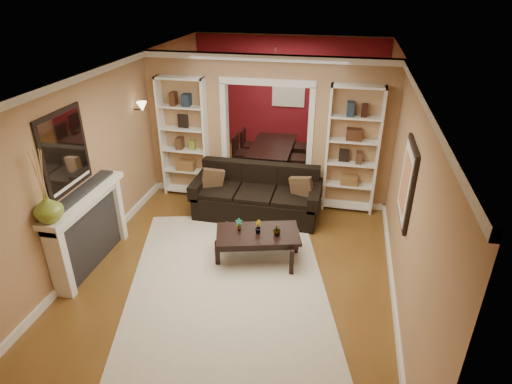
% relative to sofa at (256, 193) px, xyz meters
% --- Properties ---
extents(floor, '(8.00, 8.00, 0.00)m').
position_rel_sofa_xyz_m(floor, '(0.04, -0.45, -0.44)').
color(floor, brown).
rests_on(floor, ground).
extents(ceiling, '(8.00, 8.00, 0.00)m').
position_rel_sofa_xyz_m(ceiling, '(0.04, -0.45, 2.26)').
color(ceiling, white).
rests_on(ceiling, ground).
extents(wall_back, '(8.00, 0.00, 8.00)m').
position_rel_sofa_xyz_m(wall_back, '(0.04, 3.55, 0.91)').
color(wall_back, tan).
rests_on(wall_back, ground).
extents(wall_front, '(8.00, 0.00, 8.00)m').
position_rel_sofa_xyz_m(wall_front, '(0.04, -4.45, 0.91)').
color(wall_front, tan).
rests_on(wall_front, ground).
extents(wall_left, '(0.00, 8.00, 8.00)m').
position_rel_sofa_xyz_m(wall_left, '(-2.21, -0.45, 0.91)').
color(wall_left, tan).
rests_on(wall_left, ground).
extents(wall_right, '(0.00, 8.00, 8.00)m').
position_rel_sofa_xyz_m(wall_right, '(2.29, -0.45, 0.91)').
color(wall_right, tan).
rests_on(wall_right, ground).
extents(partition_wall, '(4.50, 0.15, 2.70)m').
position_rel_sofa_xyz_m(partition_wall, '(0.04, 0.75, 0.91)').
color(partition_wall, tan).
rests_on(partition_wall, floor).
extents(red_back_panel, '(4.44, 0.04, 2.64)m').
position_rel_sofa_xyz_m(red_back_panel, '(0.04, 3.52, 0.88)').
color(red_back_panel, maroon).
rests_on(red_back_panel, floor).
extents(dining_window, '(0.78, 0.03, 0.98)m').
position_rel_sofa_xyz_m(dining_window, '(0.04, 3.48, 1.11)').
color(dining_window, '#8CA5CC').
rests_on(dining_window, wall_back).
extents(area_rug, '(3.58, 4.35, 0.01)m').
position_rel_sofa_xyz_m(area_rug, '(0.00, -1.97, -0.43)').
color(area_rug, beige).
rests_on(area_rug, floor).
extents(sofa, '(2.25, 0.97, 0.88)m').
position_rel_sofa_xyz_m(sofa, '(0.00, 0.00, 0.00)').
color(sofa, black).
rests_on(sofa, floor).
extents(pillow_left, '(0.40, 0.27, 0.39)m').
position_rel_sofa_xyz_m(pillow_left, '(-0.80, -0.02, 0.18)').
color(pillow_left, brown).
rests_on(pillow_left, sofa).
extents(pillow_right, '(0.41, 0.22, 0.39)m').
position_rel_sofa_xyz_m(pillow_right, '(0.80, -0.02, 0.19)').
color(pillow_right, brown).
rests_on(pillow_right, sofa).
extents(coffee_table, '(1.36, 0.97, 0.47)m').
position_rel_sofa_xyz_m(coffee_table, '(0.30, -1.32, -0.21)').
color(coffee_table, black).
rests_on(coffee_table, floor).
extents(plant_left, '(0.12, 0.10, 0.20)m').
position_rel_sofa_xyz_m(plant_left, '(0.02, -1.32, 0.13)').
color(plant_left, '#336626').
rests_on(plant_left, coffee_table).
extents(plant_center, '(0.12, 0.14, 0.20)m').
position_rel_sofa_xyz_m(plant_center, '(0.30, -1.32, 0.13)').
color(plant_center, '#336626').
rests_on(plant_center, coffee_table).
extents(plant_right, '(0.15, 0.15, 0.20)m').
position_rel_sofa_xyz_m(plant_right, '(0.59, -1.32, 0.13)').
color(plant_right, '#336626').
rests_on(plant_right, coffee_table).
extents(bookshelf_left, '(0.90, 0.30, 2.30)m').
position_rel_sofa_xyz_m(bookshelf_left, '(-1.51, 0.58, 0.71)').
color(bookshelf_left, white).
rests_on(bookshelf_left, floor).
extents(bookshelf_right, '(0.90, 0.30, 2.30)m').
position_rel_sofa_xyz_m(bookshelf_right, '(1.59, 0.58, 0.71)').
color(bookshelf_right, white).
rests_on(bookshelf_right, floor).
extents(fireplace, '(0.32, 1.70, 1.16)m').
position_rel_sofa_xyz_m(fireplace, '(-2.05, -1.95, 0.14)').
color(fireplace, white).
rests_on(fireplace, floor).
extents(vase, '(0.46, 0.46, 0.36)m').
position_rel_sofa_xyz_m(vase, '(-2.05, -2.65, 0.90)').
color(vase, olive).
rests_on(vase, fireplace).
extents(mirror, '(0.03, 0.95, 1.10)m').
position_rel_sofa_xyz_m(mirror, '(-2.19, -1.95, 1.36)').
color(mirror, silver).
rests_on(mirror, wall_left).
extents(wall_sconce, '(0.18, 0.18, 0.22)m').
position_rel_sofa_xyz_m(wall_sconce, '(-2.11, 0.10, 1.39)').
color(wall_sconce, '#FFE0A5').
rests_on(wall_sconce, wall_left).
extents(framed_art, '(0.04, 0.85, 1.05)m').
position_rel_sofa_xyz_m(framed_art, '(2.25, -1.45, 1.11)').
color(framed_art, black).
rests_on(framed_art, wall_right).
extents(dining_table, '(1.61, 0.90, 0.57)m').
position_rel_sofa_xyz_m(dining_table, '(-0.06, 2.09, -0.16)').
color(dining_table, black).
rests_on(dining_table, floor).
extents(dining_chair_nw, '(0.54, 0.54, 0.87)m').
position_rel_sofa_xyz_m(dining_chair_nw, '(-0.61, 1.79, -0.01)').
color(dining_chair_nw, black).
rests_on(dining_chair_nw, floor).
extents(dining_chair_ne, '(0.46, 0.46, 0.85)m').
position_rel_sofa_xyz_m(dining_chair_ne, '(0.49, 1.79, -0.01)').
color(dining_chair_ne, black).
rests_on(dining_chair_ne, floor).
extents(dining_chair_sw, '(0.46, 0.46, 0.79)m').
position_rel_sofa_xyz_m(dining_chair_sw, '(-0.61, 2.39, -0.04)').
color(dining_chair_sw, black).
rests_on(dining_chair_sw, floor).
extents(dining_chair_se, '(0.46, 0.46, 0.92)m').
position_rel_sofa_xyz_m(dining_chair_se, '(0.49, 2.39, 0.02)').
color(dining_chair_se, black).
rests_on(dining_chair_se, floor).
extents(chandelier, '(0.50, 0.50, 0.30)m').
position_rel_sofa_xyz_m(chandelier, '(0.04, 2.25, 1.58)').
color(chandelier, '#341C17').
rests_on(chandelier, ceiling).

